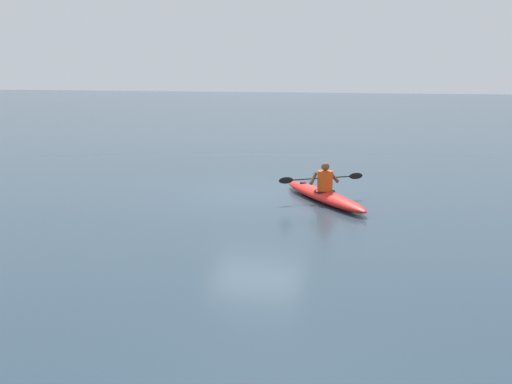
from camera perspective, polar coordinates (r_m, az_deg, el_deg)
name	(u,v)px	position (r m, az deg, el deg)	size (l,w,h in m)	color
ground_plane	(258,194)	(17.92, 0.14, -0.20)	(160.00, 160.00, 0.00)	#283D4C
kayak	(324,196)	(17.03, 5.92, -0.32)	(3.06, 3.86, 0.29)	red
kayaker	(325,179)	(16.92, 6.01, 1.12)	(1.97, 1.46, 0.73)	#E04C14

